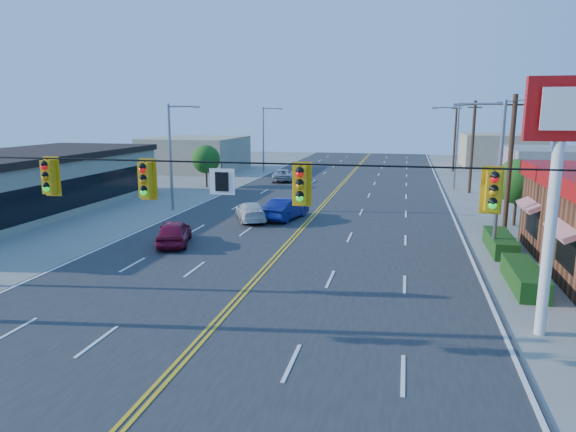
% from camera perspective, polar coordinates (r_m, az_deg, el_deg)
% --- Properties ---
extents(ground, '(160.00, 160.00, 0.00)m').
position_cam_1_polar(ground, '(16.88, -10.80, -14.76)').
color(ground, gray).
rests_on(ground, ground).
extents(road, '(20.00, 120.00, 0.06)m').
position_cam_1_polar(road, '(35.16, 2.30, -0.62)').
color(road, '#2D2D30').
rests_on(road, ground).
extents(signal_span, '(24.32, 0.34, 9.00)m').
position_cam_1_polar(signal_span, '(15.42, -11.89, 1.83)').
color(signal_span, '#47301E').
rests_on(signal_span, ground).
extents(kfc_pylon, '(2.20, 0.36, 8.50)m').
position_cam_1_polar(kfc_pylon, '(18.45, 27.79, 5.94)').
color(kfc_pylon, white).
rests_on(kfc_pylon, ground).
extents(strip_mall, '(10.40, 26.40, 4.40)m').
position_cam_1_polar(strip_mall, '(42.87, -28.59, 3.19)').
color(strip_mall, tan).
rests_on(strip_mall, ground).
extents(streetlight_se, '(2.55, 0.25, 8.00)m').
position_cam_1_polar(streetlight_se, '(28.30, 22.06, 4.80)').
color(streetlight_se, gray).
rests_on(streetlight_se, ground).
extents(streetlight_ne, '(2.55, 0.25, 8.00)m').
position_cam_1_polar(streetlight_ne, '(52.07, 18.01, 7.77)').
color(streetlight_ne, gray).
rests_on(streetlight_ne, ground).
extents(streetlight_sw, '(2.55, 0.25, 8.00)m').
position_cam_1_polar(streetlight_sw, '(39.77, -12.69, 7.06)').
color(streetlight_sw, gray).
rests_on(streetlight_sw, ground).
extents(streetlight_nw, '(2.55, 0.25, 8.00)m').
position_cam_1_polar(streetlight_nw, '(64.18, -2.59, 8.92)').
color(streetlight_nw, gray).
rests_on(streetlight_nw, ground).
extents(utility_pole_near, '(0.28, 0.28, 8.40)m').
position_cam_1_polar(utility_pole_near, '(32.49, 23.39, 4.90)').
color(utility_pole_near, '#47301E').
rests_on(utility_pole_near, ground).
extents(utility_pole_mid, '(0.28, 0.28, 8.40)m').
position_cam_1_polar(utility_pole_mid, '(50.24, 19.79, 7.18)').
color(utility_pole_mid, '#47301E').
rests_on(utility_pole_mid, ground).
extents(utility_pole_far, '(0.28, 0.28, 8.40)m').
position_cam_1_polar(utility_pole_far, '(68.12, 18.05, 8.25)').
color(utility_pole_far, '#47301E').
rests_on(utility_pole_far, ground).
extents(tree_kfc_rear, '(2.94, 2.94, 4.41)m').
position_cam_1_polar(tree_kfc_rear, '(36.78, 24.14, 3.51)').
color(tree_kfc_rear, '#47301E').
rests_on(tree_kfc_rear, ground).
extents(tree_west, '(2.80, 2.80, 4.20)m').
position_cam_1_polar(tree_west, '(51.75, -9.10, 6.25)').
color(tree_west, '#47301E').
rests_on(tree_west, ground).
extents(bld_east_mid, '(12.00, 10.00, 4.00)m').
position_cam_1_polar(bld_east_mid, '(56.30, 29.13, 4.55)').
color(bld_east_mid, gray).
rests_on(bld_east_mid, ground).
extents(bld_west_far, '(11.00, 12.00, 4.20)m').
position_cam_1_polar(bld_west_far, '(67.36, -10.19, 6.81)').
color(bld_west_far, tan).
rests_on(bld_west_far, ground).
extents(bld_east_far, '(10.00, 10.00, 4.40)m').
position_cam_1_polar(bld_east_far, '(77.02, 22.53, 6.77)').
color(bld_east_far, tan).
rests_on(bld_east_far, ground).
extents(car_magenta, '(2.85, 4.45, 1.41)m').
position_cam_1_polar(car_magenta, '(29.59, -12.54, -1.87)').
color(car_magenta, maroon).
rests_on(car_magenta, ground).
extents(car_blue, '(2.53, 4.75, 1.49)m').
position_cam_1_polar(car_blue, '(35.67, -0.20, 0.74)').
color(car_blue, navy).
rests_on(car_blue, ground).
extents(car_white, '(3.45, 4.71, 1.27)m').
position_cam_1_polar(car_white, '(35.34, -4.15, 0.42)').
color(car_white, silver).
rests_on(car_white, ground).
extents(car_silver, '(2.95, 4.97, 1.30)m').
position_cam_1_polar(car_silver, '(55.54, -0.57, 4.52)').
color(car_silver, silver).
rests_on(car_silver, ground).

